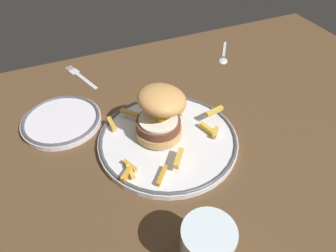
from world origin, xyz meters
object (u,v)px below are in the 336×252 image
(side_plate, at_px, (61,120))
(water_glass, at_px, (206,249))
(spoon, at_px, (223,57))
(fork, at_px, (81,76))
(burger, at_px, (160,112))
(dinner_plate, at_px, (168,139))

(side_plate, bearing_deg, water_glass, -69.92)
(side_plate, bearing_deg, spoon, 11.88)
(fork, bearing_deg, burger, -69.68)
(burger, bearing_deg, fork, 110.32)
(burger, relative_size, water_glass, 1.38)
(dinner_plate, xyz_separation_m, fork, (-0.12, 0.32, -0.01))
(dinner_plate, bearing_deg, fork, 110.35)
(side_plate, xyz_separation_m, fork, (0.08, 0.17, -0.01))
(fork, xyz_separation_m, spoon, (0.40, -0.07, 0.00))
(fork, bearing_deg, side_plate, -114.20)
(dinner_plate, height_order, burger, burger)
(dinner_plate, relative_size, burger, 2.47)
(spoon, bearing_deg, water_glass, -123.53)
(dinner_plate, relative_size, fork, 2.09)
(side_plate, relative_size, spoon, 1.47)
(burger, xyz_separation_m, water_glass, (-0.04, -0.27, -0.03))
(water_glass, distance_m, side_plate, 0.43)
(dinner_plate, height_order, water_glass, water_glass)
(dinner_plate, height_order, side_plate, same)
(side_plate, distance_m, spoon, 0.49)
(water_glass, xyz_separation_m, fork, (-0.07, 0.57, -0.04))
(dinner_plate, distance_m, fork, 0.34)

